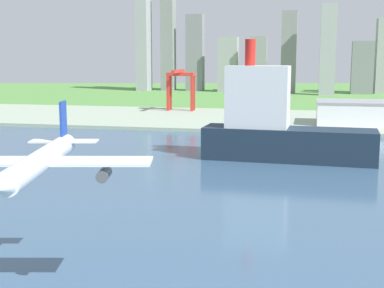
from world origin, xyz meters
The scene contains 8 objects.
ground_plane centered at (0.00, 300.00, 0.00)m, with size 2400.00×2400.00×0.00m, color #528A40.
water_bay centered at (0.00, 240.00, 0.07)m, with size 840.00×360.00×0.15m, color #385675.
industrial_pier centered at (0.00, 490.00, 1.25)m, with size 840.00×140.00×2.50m, color #95A68F.
airplane_landing centered at (-11.05, 171.78, 29.26)m, with size 42.72×45.34×14.00m.
cargo_ship centered at (23.96, 336.11, 16.23)m, with size 81.63×24.66×56.88m.
port_crane_red centered at (-70.62, 532.69, 27.98)m, with size 23.51×37.01×35.51m.
warehouse_main centered at (73.90, 468.67, 10.55)m, with size 61.24×41.22×16.06m.
distant_skyline centered at (-47.08, 832.10, 54.63)m, with size 351.51×72.33×144.16m.
Camera 1 is at (38.78, 78.83, 49.08)m, focal length 50.55 mm.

